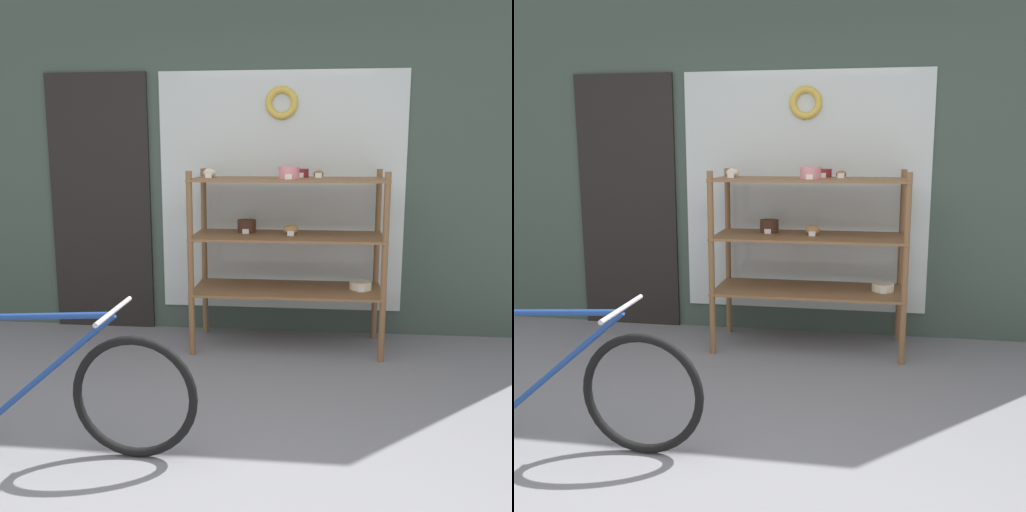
{
  "view_description": "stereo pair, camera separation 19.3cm",
  "coord_description": "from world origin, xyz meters",
  "views": [
    {
      "loc": [
        0.47,
        -2.1,
        1.5
      ],
      "look_at": [
        0.14,
        1.13,
        0.89
      ],
      "focal_mm": 40.0,
      "sensor_mm": 36.0,
      "label": 1
    },
    {
      "loc": [
        0.66,
        -2.08,
        1.5
      ],
      "look_at": [
        0.14,
        1.13,
        0.89
      ],
      "focal_mm": 40.0,
      "sensor_mm": 36.0,
      "label": 2
    }
  ],
  "objects": [
    {
      "name": "bicycle",
      "position": [
        -0.96,
        0.42,
        0.34
      ],
      "size": [
        1.76,
        0.46,
        0.76
      ],
      "rotation": [
        0.0,
        0.0,
        -0.01
      ],
      "color": "black",
      "rests_on": "ground_plane"
    },
    {
      "name": "display_case",
      "position": [
        0.28,
        2.11,
        0.85
      ],
      "size": [
        1.41,
        0.56,
        1.38
      ],
      "color": "brown",
      "rests_on": "ground_plane"
    },
    {
      "name": "storefront_facade",
      "position": [
        -0.03,
        2.52,
        1.71
      ],
      "size": [
        5.53,
        0.13,
        3.51
      ],
      "color": "#3D4C42",
      "rests_on": "ground_plane"
    },
    {
      "name": "ground_plane",
      "position": [
        0.0,
        0.0,
        0.0
      ],
      "size": [
        30.0,
        30.0,
        0.0
      ],
      "primitive_type": "plane",
      "color": "slate"
    }
  ]
}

